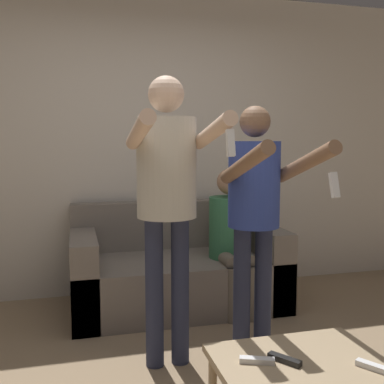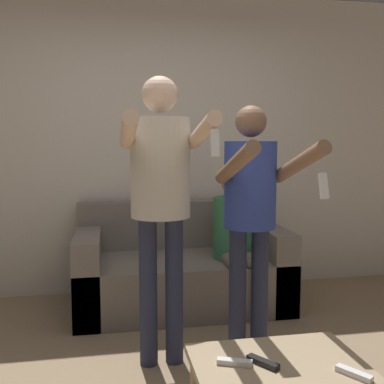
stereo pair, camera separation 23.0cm
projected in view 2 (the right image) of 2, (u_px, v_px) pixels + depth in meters
wall_back at (148, 144)px, 4.08m from camera, size 6.40×0.06×2.70m
couch at (181, 271)px, 3.78m from camera, size 1.72×0.89×0.84m
person_standing_left at (161, 184)px, 2.66m from camera, size 0.48×0.77×1.75m
person_standing_right at (251, 203)px, 2.76m from camera, size 0.44×0.80×1.59m
person_seated at (235, 233)px, 3.62m from camera, size 0.34×0.54×1.16m
coffee_table at (281, 377)px, 1.90m from camera, size 0.74×0.57×0.42m
remote_near at (354, 373)px, 1.82m from camera, size 0.11×0.15×0.02m
remote_mid at (263, 362)px, 1.91m from camera, size 0.12×0.14×0.02m
remote_far at (235, 362)px, 1.91m from camera, size 0.15×0.09×0.02m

